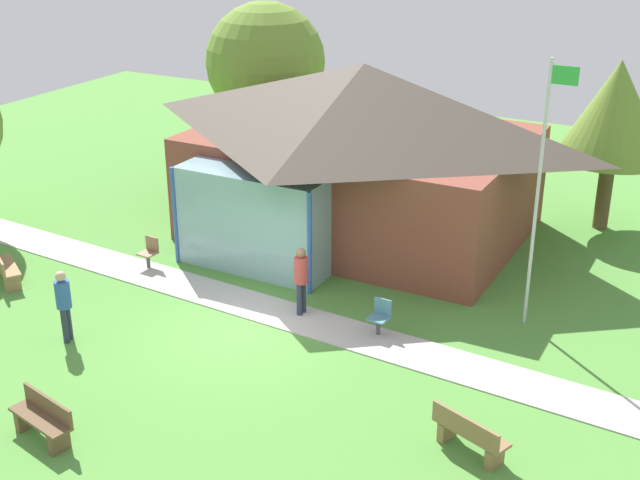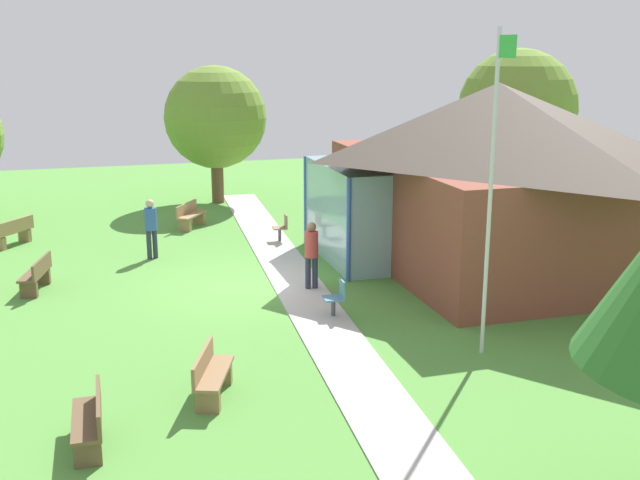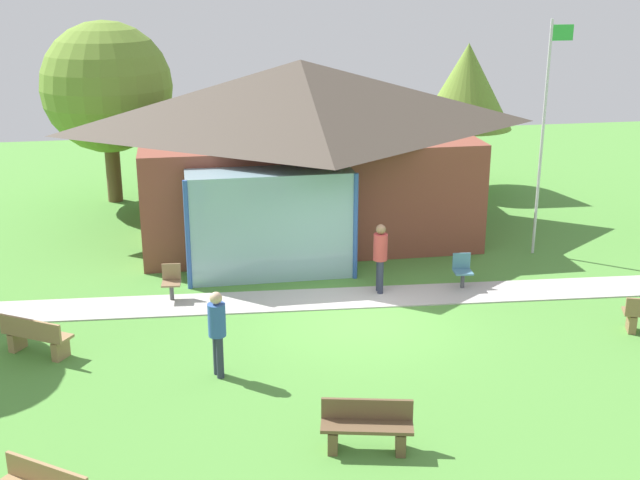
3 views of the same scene
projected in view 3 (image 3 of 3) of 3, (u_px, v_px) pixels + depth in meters
The scene contains 12 objects.
ground_plane at pixel (363, 318), 18.60m from camera, with size 44.00×44.00×0.00m, color #54933D.
pavilion at pixel (300, 144), 24.12m from camera, with size 10.21×8.33×5.01m.
footpath at pixel (352, 298), 19.71m from camera, with size 24.49×1.30×0.03m, color #BCB7B2.
flagpole at pixel (544, 130), 21.77m from camera, with size 0.64×0.08×6.28m.
bench_front_center at pixel (367, 427), 13.43m from camera, with size 1.56×0.76×0.84m.
bench_mid_left at pixel (36, 337), 16.72m from camera, with size 1.50×1.17×0.84m.
patio_chair_lawn_spare at pixel (462, 272), 20.24m from camera, with size 0.48×0.48×0.86m.
patio_chair_west at pixel (172, 283), 19.51m from camera, with size 0.48×0.48×0.86m.
visitor_strolling_lawn at pixel (217, 327), 15.66m from camera, with size 0.34×0.34×1.74m.
visitor_on_path at pixel (380, 253), 19.72m from camera, with size 0.34×0.34×1.74m.
tree_behind_pavilion_left at pixel (107, 88), 26.76m from camera, with size 4.23×4.23×5.94m.
tree_behind_pavilion_right at pixel (467, 87), 28.36m from camera, with size 3.21×3.21×5.09m.
Camera 3 is at (-3.87, -16.69, 7.52)m, focal length 46.38 mm.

